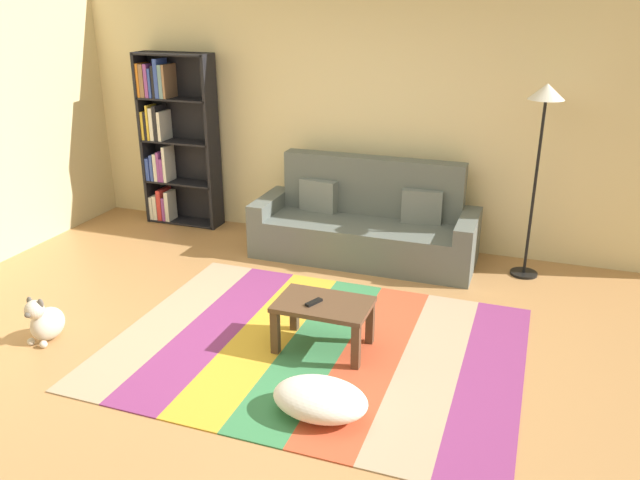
{
  "coord_description": "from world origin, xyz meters",
  "views": [
    {
      "loc": [
        1.72,
        -3.9,
        2.55
      ],
      "look_at": [
        0.08,
        0.71,
        0.65
      ],
      "focal_mm": 35.52,
      "sensor_mm": 36.0,
      "label": 1
    }
  ],
  "objects_px": {
    "pouf": "(320,399)",
    "tv_remote": "(314,302)",
    "coffee_table": "(323,311)",
    "bookshelf": "(170,139)",
    "standing_lamp": "(543,118)",
    "dog": "(45,322)",
    "couch": "(366,225)"
  },
  "relations": [
    {
      "from": "bookshelf",
      "to": "pouf",
      "type": "height_order",
      "value": "bookshelf"
    },
    {
      "from": "couch",
      "to": "standing_lamp",
      "type": "bearing_deg",
      "value": 2.14
    },
    {
      "from": "pouf",
      "to": "tv_remote",
      "type": "relative_size",
      "value": 4.21
    },
    {
      "from": "coffee_table",
      "to": "tv_remote",
      "type": "height_order",
      "value": "tv_remote"
    },
    {
      "from": "bookshelf",
      "to": "coffee_table",
      "type": "bearing_deg",
      "value": -39.69
    },
    {
      "from": "coffee_table",
      "to": "tv_remote",
      "type": "xyz_separation_m",
      "value": [
        -0.06,
        -0.04,
        0.09
      ]
    },
    {
      "from": "coffee_table",
      "to": "pouf",
      "type": "height_order",
      "value": "coffee_table"
    },
    {
      "from": "dog",
      "to": "bookshelf",
      "type": "bearing_deg",
      "value": 100.89
    },
    {
      "from": "pouf",
      "to": "dog",
      "type": "xyz_separation_m",
      "value": [
        -2.36,
        0.18,
        0.04
      ]
    },
    {
      "from": "bookshelf",
      "to": "coffee_table",
      "type": "xyz_separation_m",
      "value": [
        2.64,
        -2.19,
        -0.68
      ]
    },
    {
      "from": "couch",
      "to": "dog",
      "type": "relative_size",
      "value": 5.69
    },
    {
      "from": "coffee_table",
      "to": "bookshelf",
      "type": "bearing_deg",
      "value": 140.31
    },
    {
      "from": "pouf",
      "to": "dog",
      "type": "height_order",
      "value": "dog"
    },
    {
      "from": "couch",
      "to": "pouf",
      "type": "relative_size",
      "value": 3.57
    },
    {
      "from": "coffee_table",
      "to": "standing_lamp",
      "type": "relative_size",
      "value": 0.39
    },
    {
      "from": "couch",
      "to": "standing_lamp",
      "type": "relative_size",
      "value": 1.23
    },
    {
      "from": "couch",
      "to": "dog",
      "type": "height_order",
      "value": "couch"
    },
    {
      "from": "tv_remote",
      "to": "coffee_table",
      "type": "bearing_deg",
      "value": 58.54
    },
    {
      "from": "bookshelf",
      "to": "standing_lamp",
      "type": "xyz_separation_m",
      "value": [
        4.03,
        -0.23,
        0.53
      ]
    },
    {
      "from": "coffee_table",
      "to": "dog",
      "type": "height_order",
      "value": "dog"
    },
    {
      "from": "coffee_table",
      "to": "standing_lamp",
      "type": "bearing_deg",
      "value": 54.79
    },
    {
      "from": "couch",
      "to": "standing_lamp",
      "type": "height_order",
      "value": "standing_lamp"
    },
    {
      "from": "dog",
      "to": "standing_lamp",
      "type": "height_order",
      "value": "standing_lamp"
    },
    {
      "from": "bookshelf",
      "to": "dog",
      "type": "distance_m",
      "value": 2.97
    },
    {
      "from": "bookshelf",
      "to": "dog",
      "type": "relative_size",
      "value": 4.95
    },
    {
      "from": "dog",
      "to": "tv_remote",
      "type": "relative_size",
      "value": 2.65
    },
    {
      "from": "couch",
      "to": "tv_remote",
      "type": "bearing_deg",
      "value": -85.69
    },
    {
      "from": "tv_remote",
      "to": "couch",
      "type": "bearing_deg",
      "value": 118.38
    },
    {
      "from": "pouf",
      "to": "tv_remote",
      "type": "height_order",
      "value": "tv_remote"
    },
    {
      "from": "bookshelf",
      "to": "dog",
      "type": "bearing_deg",
      "value": -79.11
    },
    {
      "from": "couch",
      "to": "coffee_table",
      "type": "height_order",
      "value": "couch"
    },
    {
      "from": "couch",
      "to": "pouf",
      "type": "height_order",
      "value": "couch"
    }
  ]
}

